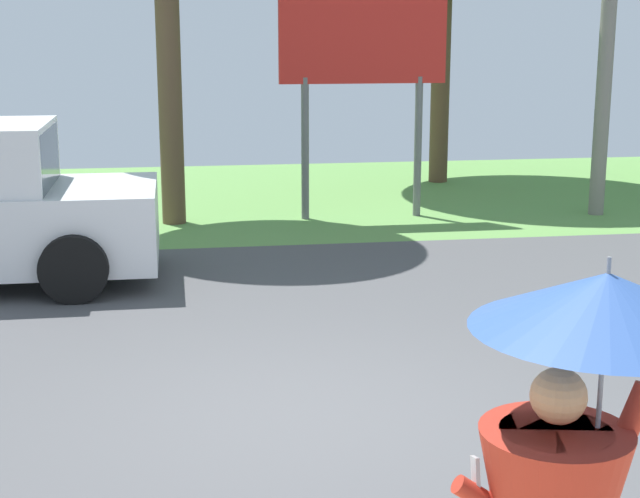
{
  "coord_description": "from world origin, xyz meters",
  "views": [
    {
      "loc": [
        -1.02,
        -6.99,
        2.97
      ],
      "look_at": [
        0.2,
        1.0,
        1.1
      ],
      "focal_mm": 54.31,
      "sensor_mm": 36.0,
      "label": 1
    }
  ],
  "objects": [
    {
      "name": "roadside_billboard",
      "position": [
        1.92,
        7.84,
        2.55
      ],
      "size": [
        2.6,
        0.12,
        3.5
      ],
      "color": "slate",
      "rests_on": "ground_plane"
    },
    {
      "name": "ground_plane",
      "position": [
        0.0,
        2.95,
        -0.05
      ],
      "size": [
        40.0,
        22.0,
        0.2
      ],
      "color": "#4C4C4F"
    }
  ]
}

